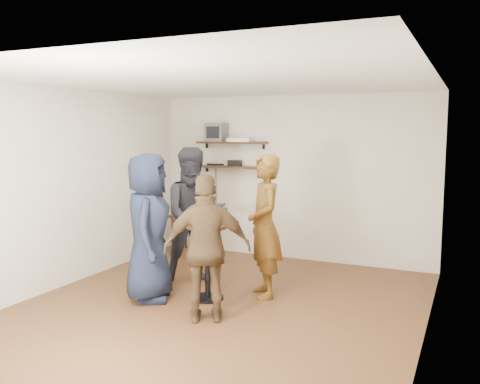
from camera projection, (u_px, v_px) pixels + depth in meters
name	position (u px, v px, depth m)	size (l,w,h in m)	color
room	(221.00, 196.00, 5.80)	(4.58, 5.08, 2.68)	#3F1F14
shelf_upper	(232.00, 143.00, 8.29)	(1.20, 0.25, 0.04)	black
shelf_lower	(232.00, 167.00, 8.34)	(1.20, 0.25, 0.04)	black
crt_monitor	(217.00, 132.00, 8.38)	(0.32, 0.30, 0.30)	#59595B
dvd_deck	(241.00, 140.00, 8.22)	(0.40, 0.24, 0.06)	silver
radio	(235.00, 163.00, 8.31)	(0.22, 0.10, 0.10)	black
power_strip	(215.00, 164.00, 8.52)	(0.30, 0.05, 0.03)	black
side_table	(190.00, 220.00, 8.59)	(0.57, 0.57, 0.64)	black
vase_lilies	(189.00, 197.00, 8.54)	(0.19, 0.19, 0.92)	silver
drinks_table	(207.00, 251.00, 6.14)	(0.51, 0.51, 0.92)	black
wine_glass_fl	(201.00, 213.00, 6.09)	(0.07, 0.07, 0.21)	silver
wine_glass_fr	(211.00, 214.00, 6.02)	(0.07, 0.07, 0.20)	silver
wine_glass_bl	(208.00, 212.00, 6.15)	(0.07, 0.07, 0.21)	silver
wine_glass_br	(210.00, 214.00, 6.10)	(0.06, 0.06, 0.19)	silver
person_plaid	(265.00, 226.00, 6.23)	(0.64, 0.42, 1.76)	#AE2D13
person_dark	(195.00, 216.00, 6.77)	(0.89, 0.69, 1.83)	black
person_navy	(148.00, 227.00, 6.10)	(0.87, 0.57, 1.78)	#151C30
person_brown	(207.00, 248.00, 5.41)	(0.94, 0.39, 1.60)	#48341F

